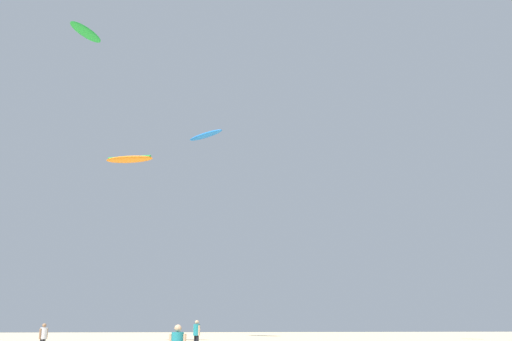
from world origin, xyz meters
name	(u,v)px	position (x,y,z in m)	size (l,w,h in m)	color
person_midground	(43,336)	(-10.83, 18.70, 0.91)	(0.35, 0.45, 1.56)	#2D2D33
person_right	(197,333)	(-3.03, 21.47, 0.99)	(0.41, 0.45, 1.70)	black
kite_aloft_2	(129,159)	(-9.20, 30.29, 14.03)	(4.07, 2.07, 0.52)	orange
kite_aloft_3	(206,135)	(-3.48, 37.69, 18.76)	(4.04, 4.14, 0.73)	blue
kite_aloft_5	(86,32)	(-11.44, 23.09, 21.12)	(2.15, 3.12, 0.52)	green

